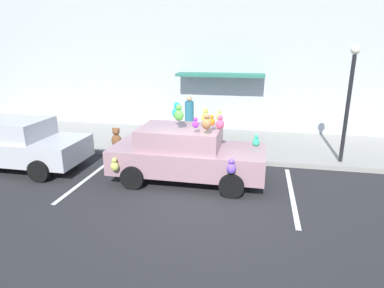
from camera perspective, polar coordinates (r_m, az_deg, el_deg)
name	(u,v)px	position (r m, az deg, el deg)	size (l,w,h in m)	color
ground_plane	(202,203)	(8.24, 1.76, -10.21)	(60.00, 60.00, 0.00)	#262628
sidewalk	(224,143)	(12.84, 5.62, 0.10)	(24.00, 4.00, 0.15)	gray
storefront_building	(232,58)	(14.45, 6.92, 14.48)	(24.00, 1.25, 6.40)	#B2B7C1
parking_stripe_front	(292,194)	(9.10, 16.80, -8.24)	(0.12, 3.60, 0.01)	silver
parking_stripe_rear	(89,177)	(10.24, -17.29, -5.44)	(0.12, 3.60, 0.01)	silver
plush_covered_car	(186,153)	(9.31, -1.10, -1.57)	(4.28, 2.07, 2.24)	gray
parked_sedan_behind	(18,143)	(11.62, -27.73, 0.09)	(4.03, 2.02, 1.54)	#B7B7BC
teddy_bear_on_sidewalk	(116,138)	(12.34, -12.90, 1.03)	(0.37, 0.31, 0.72)	brown
street_lamp_post	(350,92)	(11.15, 25.53, 8.10)	(0.28, 0.28, 3.59)	black
pedestrian_near_shopfront	(189,119)	(12.97, -0.47, 4.30)	(0.34, 0.34, 1.70)	#2A6C83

